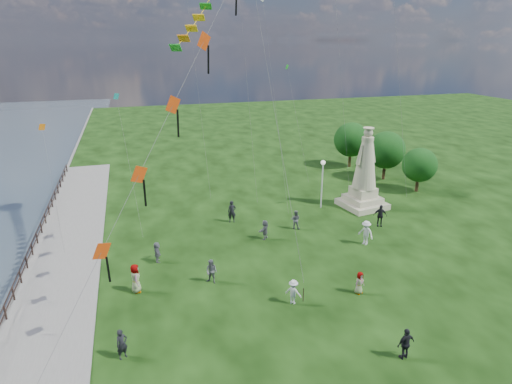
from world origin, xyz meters
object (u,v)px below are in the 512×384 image
object	(u,v)px
person_5	(157,252)
person_9	(380,215)
lamppost	(322,174)
person_1	(212,272)
person_0	(122,344)
person_3	(406,344)
person_4	(359,283)
person_10	(136,278)
person_11	(265,230)
person_2	(293,292)
person_8	(366,233)
person_6	(232,212)
person_7	(295,220)
statue	(364,178)

from	to	relation	value
person_5	person_9	distance (m)	18.65
lamppost	person_1	distance (m)	16.32
person_0	person_3	xyz separation A→B (m)	(13.43, -4.02, 0.05)
person_4	person_10	world-z (taller)	person_10
person_9	person_11	xyz separation A→B (m)	(-10.14, 0.38, -0.15)
lamppost	person_11	bearing A→B (deg)	-145.30
person_1	person_0	bearing A→B (deg)	-95.57
person_2	person_8	distance (m)	10.09
person_0	person_4	distance (m)	14.29
person_3	person_10	size ratio (longest dim) A/B	0.90
person_3	person_5	distance (m)	17.49
person_6	person_7	xyz separation A→B (m)	(4.77, -2.85, -0.16)
person_7	person_5	bearing A→B (deg)	41.86
person_1	person_3	bearing A→B (deg)	-11.87
person_11	person_0	bearing A→B (deg)	-2.13
person_3	person_11	xyz separation A→B (m)	(-2.52, 14.94, -0.06)
person_10	person_0	bearing A→B (deg)	169.23
statue	person_3	size ratio (longest dim) A/B	4.42
person_10	person_4	bearing A→B (deg)	-109.96
person_3	person_9	bearing A→B (deg)	-124.55
statue	person_0	bearing A→B (deg)	-155.01
person_4	person_11	distance (m)	9.68
person_2	person_8	xyz separation A→B (m)	(8.25, 5.81, 0.19)
person_0	person_10	world-z (taller)	person_10
statue	person_3	xyz separation A→B (m)	(-8.50, -18.98, -2.01)
person_4	lamppost	bearing A→B (deg)	54.51
person_2	person_10	bearing A→B (deg)	19.40
statue	person_7	world-z (taller)	statue
person_6	lamppost	bearing A→B (deg)	20.41
person_1	person_9	xyz separation A→B (m)	(15.45, 4.90, 0.13)
person_2	person_3	bearing A→B (deg)	164.35
person_1	person_7	bearing A→B (deg)	76.63
lamppost	person_4	world-z (taller)	lamppost
statue	person_5	size ratio (longest dim) A/B	5.04
person_3	person_9	distance (m)	16.44
person_4	person_6	xyz separation A→B (m)	(-4.99, 13.11, 0.24)
person_4	person_9	world-z (taller)	person_9
person_3	person_1	bearing A→B (deg)	-57.92
person_7	person_10	world-z (taller)	person_10
person_3	person_2	bearing A→B (deg)	-65.93
person_1	person_2	bearing A→B (deg)	-1.89
person_0	person_5	distance (m)	9.88
person_5	person_8	world-z (taller)	person_8
statue	person_2	size ratio (longest dim) A/B	4.84
person_10	person_11	bearing A→B (deg)	-66.42
person_3	person_7	world-z (taller)	person_3
statue	person_0	world-z (taller)	statue
person_3	lamppost	bearing A→B (deg)	-110.05
person_0	person_11	distance (m)	15.44
person_9	person_6	bearing A→B (deg)	-177.04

